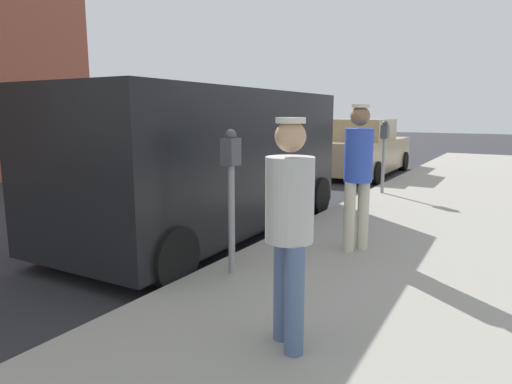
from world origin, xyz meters
The scene contains 8 objects.
ground_plane centered at (0.00, 0.00, 0.00)m, with size 80.00×80.00×0.00m, color #2D2D33.
sidewalk_slab centered at (3.50, 0.00, 0.07)m, with size 5.00×32.00×0.15m, color #9E998E.
parking_meter_near centered at (1.35, -0.94, 1.18)m, with size 0.14×0.18×1.52m.
parking_meter_far centered at (1.35, 4.77, 1.18)m, with size 0.14×0.18×1.52m.
pedestrian_in_gray centered at (2.56, -2.00, 1.09)m, with size 0.34×0.34×1.65m.
pedestrian_in_blue centered at (2.21, 0.53, 1.18)m, with size 0.34×0.34×1.78m.
parked_van centered at (-0.15, 0.70, 1.15)m, with size 2.27×5.26×2.15m.
parked_sedan_ahead centered at (-0.29, 8.35, 0.75)m, with size 2.01×4.43×1.65m.
Camera 1 is at (3.95, -4.75, 1.83)m, focal length 31.68 mm.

